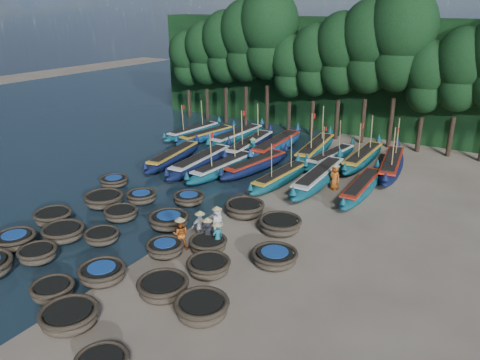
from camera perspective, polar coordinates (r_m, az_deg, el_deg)
The scene contains 59 objects.
ground at distance 25.37m, azimuth -5.36°, elevation -5.41°, with size 120.00×120.00×0.00m, color gray.
foliage_wall at distance 44.18m, azimuth 13.57°, elevation 12.21°, with size 40.00×3.00×10.00m, color black.
coracle_2 at distance 20.60m, azimuth -21.87°, elevation -12.39°, with size 2.04×2.04×0.70m.
coracle_3 at distance 18.86m, azimuth -20.10°, elevation -15.38°, with size 2.18×2.18×0.74m.
coracle_5 at distance 25.26m, azimuth -25.74°, elevation -6.60°, with size 2.02×2.02×0.73m.
coracle_6 at distance 23.57m, azimuth -23.44°, elevation -8.28°, with size 1.90×1.90×0.69m.
coracle_7 at distance 21.07m, azimuth -16.45°, elevation -10.83°, with size 2.34×2.34×0.72m.
coracle_8 at distance 19.56m, azimuth -9.37°, elevation -12.78°, with size 2.43×2.43×0.76m.
coracle_9 at distance 18.18m, azimuth -4.68°, elevation -15.30°, with size 2.16×2.16×0.82m.
coracle_10 at distance 27.04m, azimuth -21.82°, elevation -4.19°, with size 2.42×2.42×0.75m.
coracle_11 at distance 25.10m, azimuth -20.73°, elevation -6.01°, with size 2.53×2.53×0.73m.
coracle_12 at distance 24.24m, azimuth -16.49°, elevation -6.60°, with size 1.73×1.73×0.63m.
coracle_13 at distance 22.43m, azimuth -9.12°, elevation -8.19°, with size 2.18×2.18×0.68m.
coracle_14 at distance 20.74m, azimuth -3.84°, elevation -10.47°, with size 2.11×2.11×0.73m.
coracle_15 at distance 28.34m, azimuth -16.25°, elevation -2.31°, with size 2.29×2.29×0.78m.
coracle_16 at distance 26.42m, azimuth -14.31°, elevation -3.98°, with size 1.98×1.98×0.67m.
coracle_17 at distance 24.95m, azimuth -8.66°, elevation -4.90°, with size 2.50×2.50×0.77m.
coracle_18 at distance 22.45m, azimuth -3.91°, elevation -7.85°, with size 2.07×2.07×0.73m.
coracle_19 at distance 21.47m, azimuth 4.25°, elevation -9.34°, with size 2.27×2.27×0.70m.
coracle_20 at distance 31.28m, azimuth -15.11°, elevation -0.14°, with size 1.85×1.85×0.64m.
coracle_21 at distance 28.35m, azimuth -11.93°, elevation -2.02°, with size 2.21×2.21×0.67m.
coracle_22 at distance 27.70m, azimuth -6.25°, elevation -2.25°, with size 2.15×2.15×0.65m.
coracle_23 at distance 26.01m, azimuth 0.58°, elevation -3.49°, with size 2.37×2.37×0.82m.
coracle_24 at distance 24.30m, azimuth 4.91°, elevation -5.44°, with size 2.25×2.25×0.79m.
long_boat_2 at distance 34.92m, azimuth -8.11°, elevation 2.84°, with size 2.61×7.75×1.38m.
long_boat_3 at distance 33.42m, azimuth -4.78°, elevation 2.23°, with size 2.00×8.46×1.49m.
long_boat_4 at distance 32.32m, azimuth -2.01°, elevation 1.57°, with size 1.93×7.84×3.34m.
long_boat_5 at distance 32.87m, azimuth 1.95°, elevation 1.86°, with size 2.43×7.52×1.34m.
long_boat_6 at distance 30.65m, azimuth 5.02°, elevation 0.35°, with size 1.81×7.35×3.13m.
long_boat_7 at distance 30.64m, azimuth 9.56°, elevation 0.30°, with size 1.90×8.80×1.55m.
long_boat_8 at distance 29.74m, azimuth 14.58°, elevation -0.89°, with size 1.62×7.66×1.35m.
long_boat_9 at distance 41.71m, azimuth -5.69°, elevation 5.87°, with size 2.04×7.33×3.13m.
long_boat_10 at distance 40.45m, azimuth -4.06°, elevation 5.44°, with size 2.42×7.22×1.29m.
long_boat_11 at distance 39.75m, azimuth -0.35°, elevation 5.32°, with size 1.80×8.31×1.46m.
long_boat_12 at distance 37.06m, azimuth 1.19°, elevation 4.21°, with size 2.36×8.75×3.73m.
long_boat_13 at distance 37.17m, azimuth 4.45°, elevation 4.22°, with size 1.93×9.02×1.59m.
long_boat_14 at distance 36.61m, azimuth 9.17°, elevation 3.74°, with size 2.50×8.76×3.74m.
long_boat_15 at distance 35.19m, azimuth 10.97°, elevation 2.75°, with size 2.19×7.23×3.10m.
long_boat_16 at distance 35.37m, azimuth 14.75°, elevation 2.63°, with size 1.49×8.23×3.49m.
long_boat_17 at distance 34.26m, azimuth 17.97°, elevation 1.75°, with size 2.86×8.53×3.67m.
fisherman_0 at distance 23.88m, azimuth -2.81°, elevation -4.90°, with size 0.52×0.74×1.70m.
fisherman_1 at distance 22.27m, azimuth -2.75°, elevation -6.77°, with size 0.54×0.64×1.69m.
fisherman_2 at distance 22.71m, azimuth -7.26°, elevation -6.41°, with size 0.97×0.92×1.78m.
fisherman_3 at distance 22.66m, azimuth -3.95°, elevation -6.44°, with size 1.11×0.84×1.72m.
fisherman_4 at distance 23.34m, azimuth -4.87°, elevation -5.53°, with size 0.85×0.94×1.74m.
fisherman_5 at distance 35.71m, azimuth 1.57°, elevation 3.93°, with size 1.03×1.48×1.73m.
fisherman_6 at distance 30.18m, azimuth 11.47°, elevation 0.44°, with size 0.92×0.74×1.83m.
tree_0 at distance 48.67m, azimuth -6.44°, elevation 14.54°, with size 3.68×3.68×8.68m.
tree_1 at distance 47.21m, azimuth -4.20°, elevation 15.25°, with size 4.09×4.09×9.65m.
tree_2 at distance 45.84m, azimuth -1.80°, elevation 15.97°, with size 4.51×4.51×10.63m.
tree_3 at distance 44.55m, azimuth 0.76°, elevation 16.71°, with size 4.92×4.92×11.60m.
tree_4 at distance 43.36m, azimuth 3.48°, elevation 17.46°, with size 5.34×5.34×12.58m.
tree_5 at distance 42.54m, azimuth 6.19°, elevation 13.66°, with size 3.68×3.68×8.68m.
tree_6 at distance 41.51m, azimuth 9.17°, elevation 14.29°, with size 4.09×4.09×9.65m.
tree_7 at distance 40.60m, azimuth 12.30°, elevation 14.91°, with size 4.51×4.51×10.63m.
tree_8 at distance 39.81m, azimuth 15.58°, elevation 15.51°, with size 4.92×4.92×11.60m.
tree_9 at distance 39.15m, azimuth 19.01°, elevation 16.07°, with size 5.34×5.34×12.58m.
tree_10 at distance 38.93m, azimuth 21.87°, elevation 11.68°, with size 3.68×3.68×8.68m.
tree_11 at distance 38.50m, azimuth 25.41°, elevation 12.11°, with size 4.09×4.09×9.65m.
Camera 1 is at (14.04, -17.94, 11.16)m, focal length 35.00 mm.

